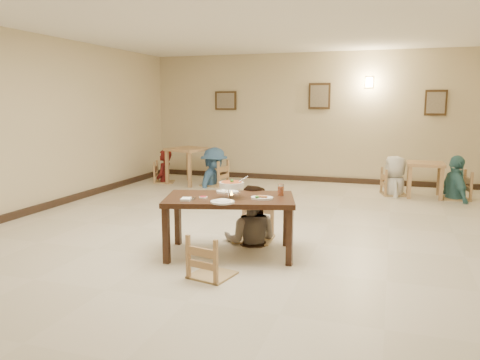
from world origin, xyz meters
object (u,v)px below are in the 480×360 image
(drink_glass, at_px, (281,190))
(bg_diner_d, at_px, (458,155))
(bg_diner_c, at_px, (396,156))
(curry_warmer, at_px, (231,185))
(bg_diner_b, at_px, (214,148))
(main_table, at_px, (230,203))
(bg_chair_rl, at_px, (395,170))
(bg_table_left, at_px, (189,154))
(chair_near, at_px, (212,236))
(bg_chair_ll, at_px, (164,163))
(bg_chair_lr, at_px, (214,162))
(main_diner, at_px, (251,185))
(bg_diner_a, at_px, (164,150))
(chair_far, at_px, (254,202))
(bg_table_right, at_px, (425,169))
(bg_chair_rr, at_px, (456,173))

(drink_glass, bearing_deg, bg_diner_d, 59.89)
(bg_diner_c, bearing_deg, curry_warmer, -29.43)
(bg_diner_c, bearing_deg, bg_diner_b, -95.65)
(main_table, relative_size, bg_chair_rl, 1.70)
(bg_diner_c, bearing_deg, bg_table_left, -96.32)
(bg_table_left, xyz_separation_m, bg_diner_b, (0.63, -0.03, 0.17))
(chair_near, relative_size, bg_chair_ll, 0.96)
(main_table, height_order, bg_diner_d, bg_diner_d)
(bg_chair_lr, bearing_deg, main_diner, 36.89)
(bg_diner_a, relative_size, bg_diner_d, 0.90)
(chair_near, bearing_deg, chair_far, -79.46)
(main_diner, xyz_separation_m, bg_table_left, (-2.68, 3.95, -0.09))
(bg_diner_b, relative_size, bg_diner_c, 1.08)
(main_diner, relative_size, bg_chair_ll, 1.66)
(drink_glass, xyz_separation_m, bg_diner_c, (1.35, 4.34, 0.00))
(bg_table_right, distance_m, bg_chair_rr, 0.56)
(bg_diner_c, distance_m, bg_diner_d, 1.13)
(main_diner, distance_m, bg_diner_c, 4.42)
(curry_warmer, relative_size, bg_table_left, 0.31)
(bg_diner_c, bearing_deg, chair_far, -32.07)
(curry_warmer, distance_m, bg_diner_a, 5.59)
(bg_diner_b, bearing_deg, bg_table_right, -86.74)
(bg_chair_rr, bearing_deg, chair_near, -38.54)
(chair_near, bearing_deg, bg_diner_c, -96.67)
(chair_near, relative_size, main_diner, 0.58)
(bg_chair_rr, bearing_deg, bg_chair_ll, -98.91)
(drink_glass, height_order, bg_diner_a, bg_diner_a)
(bg_chair_lr, distance_m, bg_diner_c, 3.88)
(bg_diner_b, height_order, bg_diner_d, bg_diner_b)
(drink_glass, xyz_separation_m, bg_chair_rl, (1.35, 4.34, -0.29))
(main_diner, height_order, drink_glass, main_diner)
(bg_chair_ll, bearing_deg, bg_table_right, -107.63)
(bg_chair_ll, xyz_separation_m, bg_diner_b, (1.26, -0.02, 0.39))
(bg_diner_c, bearing_deg, chair_near, -26.42)
(bg_table_right, distance_m, bg_chair_lr, 4.43)
(bg_chair_rl, distance_m, bg_diner_c, 0.29)
(main_diner, height_order, bg_diner_d, bg_diner_d)
(main_diner, bearing_deg, bg_table_right, -128.37)
(bg_chair_rl, xyz_separation_m, bg_diner_c, (0.00, -0.00, 0.29))
(curry_warmer, xyz_separation_m, bg_table_right, (2.45, 4.59, -0.32))
(chair_near, distance_m, bg_chair_ll, 6.20)
(chair_near, xyz_separation_m, drink_glass, (0.51, 1.02, 0.34))
(drink_glass, bearing_deg, chair_near, -116.43)
(main_table, bearing_deg, main_diner, 64.72)
(bg_table_left, xyz_separation_m, bg_table_right, (5.07, 0.04, -0.13))
(chair_near, relative_size, bg_table_right, 1.30)
(main_table, bearing_deg, bg_diner_a, 110.26)
(curry_warmer, xyz_separation_m, bg_chair_rr, (3.01, 4.56, -0.36))
(bg_chair_lr, distance_m, bg_diner_b, 0.32)
(bg_diner_d, bearing_deg, bg_chair_rr, -0.00)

